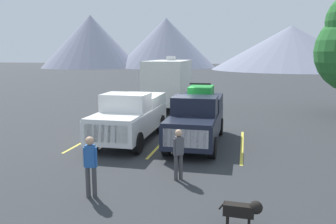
# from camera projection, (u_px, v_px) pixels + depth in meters

# --- Properties ---
(ground_plane) EXTENTS (240.00, 240.00, 0.00)m
(ground_plane) POSITION_uv_depth(u_px,v_px,m) (163.00, 141.00, 15.70)
(ground_plane) COLOR #2D3033
(pickup_truck_a) EXTENTS (2.19, 5.73, 2.25)m
(pickup_truck_a) POSITION_uv_depth(u_px,v_px,m) (131.00, 115.00, 15.79)
(pickup_truck_a) COLOR white
(pickup_truck_a) RESTS_ON ground
(pickup_truck_b) EXTENTS (2.08, 5.81, 2.62)m
(pickup_truck_b) POSITION_uv_depth(u_px,v_px,m) (197.00, 116.00, 15.30)
(pickup_truck_b) COLOR black
(pickup_truck_b) RESTS_ON ground
(lot_stripe_a) EXTENTS (0.12, 5.50, 0.01)m
(lot_stripe_a) POSITION_uv_depth(u_px,v_px,m) (92.00, 137.00, 16.45)
(lot_stripe_a) COLOR gold
(lot_stripe_a) RESTS_ON ground
(lot_stripe_b) EXTENTS (0.12, 5.50, 0.01)m
(lot_stripe_b) POSITION_uv_depth(u_px,v_px,m) (163.00, 141.00, 15.69)
(lot_stripe_b) COLOR gold
(lot_stripe_b) RESTS_ON ground
(lot_stripe_c) EXTENTS (0.12, 5.50, 0.01)m
(lot_stripe_c) POSITION_uv_depth(u_px,v_px,m) (242.00, 146.00, 14.93)
(lot_stripe_c) COLOR gold
(lot_stripe_c) RESTS_ON ground
(camper_trailer_a) EXTENTS (2.86, 7.65, 3.77)m
(camper_trailer_a) POSITION_uv_depth(u_px,v_px,m) (169.00, 81.00, 24.85)
(camper_trailer_a) COLOR silver
(camper_trailer_a) RESTS_ON ground
(person_a) EXTENTS (0.32, 0.29, 1.64)m
(person_a) POSITION_uv_depth(u_px,v_px,m) (178.00, 151.00, 10.77)
(person_a) COLOR #3F3F42
(person_a) RESTS_ON ground
(person_b) EXTENTS (0.38, 0.25, 1.74)m
(person_b) POSITION_uv_depth(u_px,v_px,m) (90.00, 163.00, 9.45)
(person_b) COLOR #3F3F42
(person_b) RESTS_ON ground
(dog) EXTENTS (1.00, 0.31, 0.69)m
(dog) POSITION_uv_depth(u_px,v_px,m) (244.00, 210.00, 7.82)
(dog) COLOR black
(dog) RESTS_ON ground
(mountain_ridge) EXTENTS (107.00, 40.80, 14.69)m
(mountain_ridge) POSITION_uv_depth(u_px,v_px,m) (232.00, 44.00, 90.08)
(mountain_ridge) COLOR gray
(mountain_ridge) RESTS_ON ground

